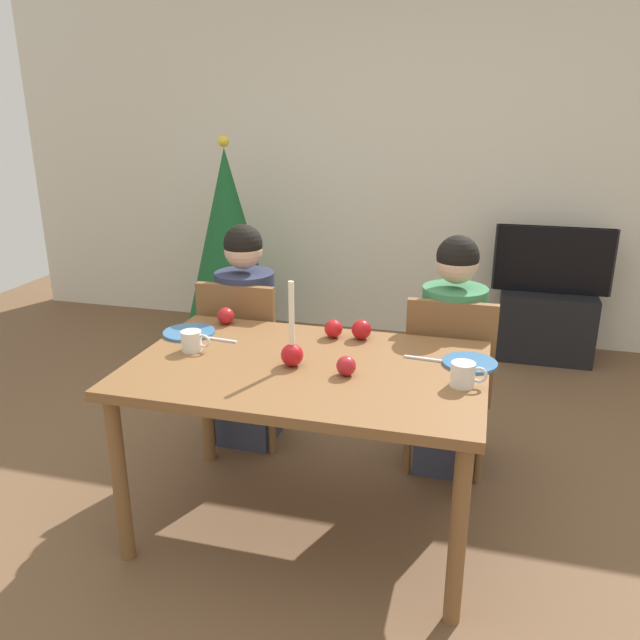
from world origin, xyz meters
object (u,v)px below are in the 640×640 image
chair_right (449,374)px  plate_right (470,363)px  person_left_child (247,340)px  tv (553,260)px  mug_right (464,374)px  apple_near_candle (346,366)px  person_right_child (450,360)px  tv_stand (545,325)px  plate_left (189,332)px  mug_left (192,341)px  apple_by_right_mug (361,330)px  apple_far_edge (226,316)px  christmas_tree (228,239)px  apple_by_left_plate (333,329)px  dining_table (307,384)px  candle_centerpiece (292,349)px  chair_left (245,353)px

chair_right → plate_right: size_ratio=4.17×
person_left_child → tv: bearing=46.1°
mug_right → apple_near_candle: (-0.43, -0.02, -0.01)m
person_right_child → tv_stand: size_ratio=1.83×
plate_left → mug_left: 0.22m
apple_by_right_mug → tv: bearing=64.5°
tv → plate_right: 2.18m
plate_left → apple_far_edge: bearing=57.4°
christmas_tree → person_right_child: bearing=-38.5°
chair_right → plate_left: (-1.14, -0.41, 0.24)m
mug_left → apple_by_left_plate: bearing=30.1°
dining_table → apple_by_right_mug: size_ratio=16.12×
person_left_child → apple_near_candle: person_left_child is taller
dining_table → mug_left: mug_left is taller
tv_stand → mug_right: 2.46m
candle_centerpiece → mug_right: 0.66m
person_right_child → apple_near_candle: person_right_child is taller
tv_stand → plate_right: (-0.47, -2.13, 0.52)m
tv → christmas_tree: bearing=-172.5°
person_right_child → plate_right: bearing=-78.3°
tv → apple_by_left_plate: size_ratio=9.86×
candle_centerpiece → plate_left: (-0.56, 0.23, -0.06)m
christmas_tree → apple_by_right_mug: (1.33, -1.66, 0.00)m
apple_near_candle → mug_right: bearing=2.4°
chair_left → apple_by_right_mug: (0.66, -0.27, 0.28)m
chair_left → plate_right: bearing=-21.0°
person_left_child → plate_right: size_ratio=5.43×
dining_table → christmas_tree: (-1.18, 2.00, 0.12)m
chair_right → tv_stand: size_ratio=1.41×
candle_centerpiece → plate_right: bearing=16.3°
chair_left → chair_right: bearing=0.0°
apple_by_right_mug → dining_table: bearing=-114.0°
person_right_child → mug_left: size_ratio=9.20×
dining_table → chair_left: chair_left is taller
christmas_tree → mug_right: christmas_tree is taller
candle_centerpiece → person_right_child: bearing=49.1°
chair_right → christmas_tree: (-1.71, 1.39, 0.28)m
tv_stand → mug_left: (-1.59, -2.28, 0.55)m
tv → plate_left: size_ratio=3.42×
person_right_child → plate_right: 0.51m
apple_by_right_mug → plate_right: bearing=-19.4°
tv → plate_left: 2.70m
tv → plate_right: size_ratio=3.66×
christmas_tree → apple_by_left_plate: bearing=-54.2°
plate_left → apple_by_right_mug: (0.76, 0.14, 0.04)m
christmas_tree → apple_near_candle: 2.47m
candle_centerpiece → chair_right: bearing=47.7°
tv_stand → apple_by_left_plate: 2.31m
person_right_child → candle_centerpiece: 0.92m
apple_near_candle → chair_right: bearing=62.3°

